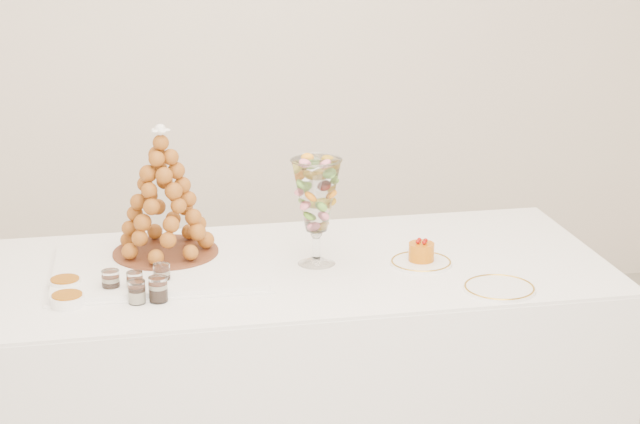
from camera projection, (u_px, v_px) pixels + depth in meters
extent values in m
cube|color=white|center=(234.00, 14.00, 4.88)|extent=(4.50, 0.04, 2.80)
cube|color=white|center=(262.00, 390.00, 3.46)|extent=(2.21, 0.92, 0.82)
cube|color=white|center=(260.00, 269.00, 3.33)|extent=(2.20, 0.92, 0.01)
cube|color=white|center=(158.00, 268.00, 3.30)|extent=(0.64, 0.48, 0.02)
cylinder|color=white|center=(316.00, 260.00, 3.36)|extent=(0.12, 0.12, 0.02)
cylinder|color=white|center=(316.00, 245.00, 3.35)|extent=(0.03, 0.03, 0.08)
sphere|color=white|center=(316.00, 233.00, 3.34)|extent=(0.04, 0.04, 0.04)
cylinder|color=white|center=(421.00, 263.00, 3.36)|extent=(0.19, 0.19, 0.01)
cylinder|color=white|center=(499.00, 288.00, 3.15)|extent=(0.21, 0.21, 0.01)
cylinder|color=white|center=(111.00, 282.00, 3.11)|extent=(0.05, 0.05, 0.07)
cylinder|color=white|center=(135.00, 283.00, 3.12)|extent=(0.06, 0.06, 0.07)
cylinder|color=white|center=(162.00, 275.00, 3.17)|extent=(0.06, 0.06, 0.07)
cylinder|color=white|center=(137.00, 292.00, 3.04)|extent=(0.06, 0.06, 0.07)
cylinder|color=white|center=(158.00, 289.00, 3.06)|extent=(0.06, 0.06, 0.07)
cylinder|color=white|center=(65.00, 284.00, 3.15)|extent=(0.09, 0.09, 0.03)
cylinder|color=white|center=(67.00, 300.00, 3.03)|extent=(0.10, 0.10, 0.03)
cylinder|color=brown|center=(166.00, 252.00, 3.40)|extent=(0.33, 0.33, 0.01)
cone|color=#944E16|center=(163.00, 190.00, 3.33)|extent=(0.29, 0.29, 0.40)
sphere|color=white|center=(160.00, 131.00, 3.28)|extent=(0.04, 0.04, 0.04)
cylinder|color=#C26209|center=(421.00, 252.00, 3.36)|extent=(0.08, 0.08, 0.06)
sphere|color=#940C05|center=(426.00, 240.00, 3.36)|extent=(0.01, 0.01, 0.01)
sphere|color=#940C05|center=(419.00, 240.00, 3.36)|extent=(0.01, 0.01, 0.01)
sphere|color=#940C05|center=(418.00, 242.00, 3.34)|extent=(0.01, 0.01, 0.01)
sphere|color=#940C05|center=(424.00, 242.00, 3.34)|extent=(0.01, 0.01, 0.01)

